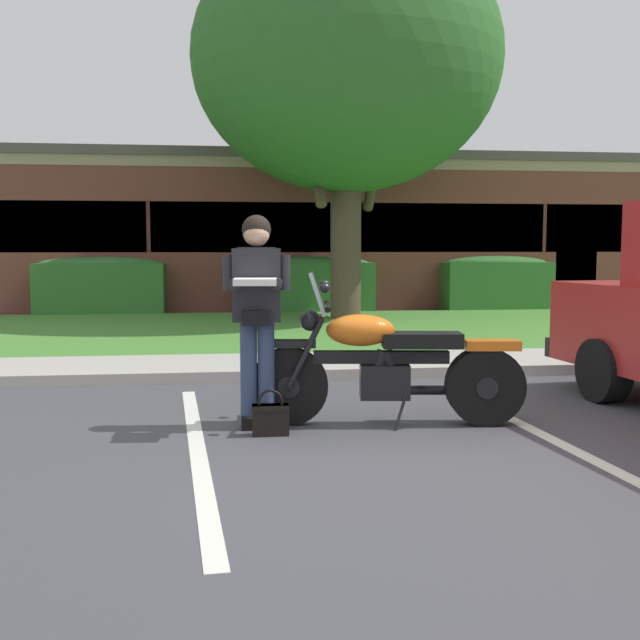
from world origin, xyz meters
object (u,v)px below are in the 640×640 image
Objects in this scene: rider_person at (257,303)px; shade_tree at (346,61)px; brick_building at (324,234)px; motorcycle at (397,366)px; handbag at (271,417)px; hedge_left at (101,284)px; hedge_center_left at (305,283)px; hedge_center_right at (496,282)px.

rider_person is 0.23× the size of shade_tree.
motorcycle is at bearing -95.41° from brick_building.
hedge_left reaches higher than handbag.
hedge_left is (-2.91, 10.92, 0.51)m from handbag.
handbag is 11.03m from hedge_center_left.
hedge_left is 8.70m from hedge_center_right.
shade_tree reaches higher than hedge_center_right.
shade_tree reaches higher than motorcycle.
brick_building reaches higher than hedge_center_right.
hedge_left and hedge_center_left have the same top height.
hedge_center_right is 6.28m from brick_building.
rider_person is at bearing -118.87° from hedge_center_right.
hedge_center_left is 5.50m from brick_building.
shade_tree is 0.28× the size of brick_building.
shade_tree is 4.77m from hedge_center_left.
hedge_left is at bearing -136.11° from brick_building.
brick_building is (2.64, 15.91, 0.80)m from rider_person.
motorcycle is 6.22× the size of handbag.
brick_building is (0.53, 7.23, -3.15)m from shade_tree.
motorcycle is 11.40m from hedge_left.
motorcycle is 11.70m from hedge_center_right.
motorcycle is at bearing -96.41° from shade_tree.
handbag is 0.05× the size of shade_tree.
shade_tree reaches higher than hedge_left.
hedge_center_left is 0.11× the size of brick_building.
hedge_center_right is at bearing 61.13° from rider_person.
motorcycle is 0.93× the size of hedge_center_right.
hedge_left is at bearing 158.21° from shade_tree.
shade_tree is at bearing -73.41° from hedge_center_left.
shade_tree reaches higher than handbag.
rider_person reaches higher than motorcycle.
handbag is (0.09, -0.27, -0.86)m from rider_person.
shade_tree is 3.09× the size of hedge_center_right.
hedge_center_left is 4.35m from hedge_center_right.
rider_person reaches higher than hedge_center_left.
motorcycle is 1.25m from rider_person.
motorcycle is 0.30× the size of shade_tree.
handbag is at bearing -167.64° from motorcycle.
rider_person reaches higher than hedge_left.
shade_tree is at bearing -152.31° from hedge_center_right.
brick_building is at bearing 43.89° from hedge_left.
motorcycle is 0.75× the size of hedge_center_left.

